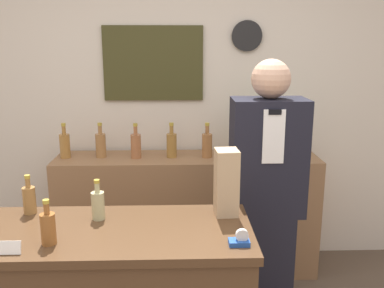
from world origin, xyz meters
The scene contains 16 objects.
back_wall centered at (0.00, 2.00, 1.35)m, with size 5.20×0.09×2.70m.
back_shelf centered at (0.14, 1.72, 0.47)m, with size 2.01×0.44×0.94m.
shopkeeper centered at (0.60, 0.98, 0.85)m, with size 0.43×0.27×1.70m.
potted_plant centered at (0.78, 1.75, 1.15)m, with size 0.31×0.31×0.39m.
paper_bag centered at (0.32, 0.59, 1.11)m, with size 0.12×0.13×0.34m.
tape_dispenser centered at (0.34, 0.25, 0.97)m, with size 0.09×0.06×0.07m.
price_card_right centered at (-0.62, 0.20, 0.97)m, with size 0.09×0.02×0.06m.
counter_bottle_1 centered at (-0.68, 0.63, 1.02)m, with size 0.06×0.06×0.20m.
counter_bottle_2 centered at (-0.48, 0.29, 1.02)m, with size 0.06×0.06×0.20m.
counter_bottle_3 centered at (-0.32, 0.55, 1.02)m, with size 0.06×0.06×0.20m.
shelf_bottle_0 centered at (-0.78, 1.73, 1.04)m, with size 0.08×0.08×0.27m.
shelf_bottle_1 centered at (-0.51, 1.73, 1.04)m, with size 0.08×0.08×0.27m.
shelf_bottle_2 centered at (-0.24, 1.71, 1.04)m, with size 0.08×0.08×0.27m.
shelf_bottle_3 centered at (0.03, 1.72, 1.04)m, with size 0.08×0.08×0.27m.
shelf_bottle_4 centered at (0.30, 1.71, 1.04)m, with size 0.08×0.08×0.27m.
shelf_bottle_5 centered at (0.56, 1.74, 1.04)m, with size 0.08×0.08×0.27m.
Camera 1 is at (0.08, -1.43, 1.80)m, focal length 40.00 mm.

